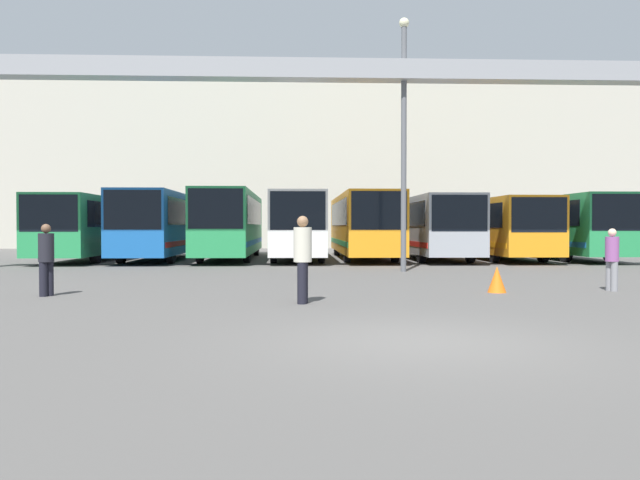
{
  "coord_description": "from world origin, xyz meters",
  "views": [
    {
      "loc": [
        -1.8,
        -8.74,
        1.64
      ],
      "look_at": [
        -0.76,
        16.75,
        1.08
      ],
      "focal_mm": 35.0,
      "sensor_mm": 36.0,
      "label": 1
    }
  ],
  "objects_px": {
    "bus_slot_0": "(93,224)",
    "traffic_cone": "(497,279)",
    "bus_slot_2": "(231,221)",
    "bus_slot_3": "(297,223)",
    "bus_slot_7": "(557,224)",
    "pedestrian_far_center": "(612,258)",
    "bus_slot_1": "(160,222)",
    "pedestrian_mid_left": "(303,257)",
    "bus_slot_5": "(432,224)",
    "lamp_post": "(404,135)",
    "bus_slot_4": "(363,223)",
    "bus_slot_6": "(498,225)",
    "pedestrian_near_left": "(46,258)"
  },
  "relations": [
    {
      "from": "bus_slot_5",
      "to": "pedestrian_mid_left",
      "type": "distance_m",
      "value": 18.76
    },
    {
      "from": "bus_slot_2",
      "to": "bus_slot_4",
      "type": "bearing_deg",
      "value": -0.42
    },
    {
      "from": "bus_slot_0",
      "to": "pedestrian_mid_left",
      "type": "bearing_deg",
      "value": -60.47
    },
    {
      "from": "bus_slot_5",
      "to": "pedestrian_far_center",
      "type": "bearing_deg",
      "value": -85.44
    },
    {
      "from": "bus_slot_1",
      "to": "bus_slot_3",
      "type": "height_order",
      "value": "bus_slot_1"
    },
    {
      "from": "lamp_post",
      "to": "traffic_cone",
      "type": "bearing_deg",
      "value": -81.63
    },
    {
      "from": "bus_slot_1",
      "to": "bus_slot_7",
      "type": "bearing_deg",
      "value": 2.48
    },
    {
      "from": "bus_slot_0",
      "to": "bus_slot_3",
      "type": "relative_size",
      "value": 1.01
    },
    {
      "from": "traffic_cone",
      "to": "bus_slot_2",
      "type": "bearing_deg",
      "value": 116.57
    },
    {
      "from": "bus_slot_5",
      "to": "bus_slot_6",
      "type": "bearing_deg",
      "value": 1.24
    },
    {
      "from": "bus_slot_0",
      "to": "bus_slot_3",
      "type": "xyz_separation_m",
      "value": [
        10.03,
        -0.03,
        0.09
      ]
    },
    {
      "from": "pedestrian_far_center",
      "to": "traffic_cone",
      "type": "bearing_deg",
      "value": 72.58
    },
    {
      "from": "bus_slot_0",
      "to": "lamp_post",
      "type": "bearing_deg",
      "value": -31.62
    },
    {
      "from": "bus_slot_1",
      "to": "pedestrian_mid_left",
      "type": "xyz_separation_m",
      "value": [
        6.73,
        -17.44,
        -0.87
      ]
    },
    {
      "from": "bus_slot_3",
      "to": "pedestrian_far_center",
      "type": "relative_size",
      "value": 6.91
    },
    {
      "from": "bus_slot_7",
      "to": "lamp_post",
      "type": "xyz_separation_m",
      "value": [
        -9.56,
        -9.06,
        3.16
      ]
    },
    {
      "from": "bus_slot_4",
      "to": "bus_slot_5",
      "type": "distance_m",
      "value": 3.46
    },
    {
      "from": "pedestrian_far_center",
      "to": "bus_slot_6",
      "type": "bearing_deg",
      "value": -29.52
    },
    {
      "from": "bus_slot_1",
      "to": "pedestrian_mid_left",
      "type": "bearing_deg",
      "value": -68.9
    },
    {
      "from": "bus_slot_2",
      "to": "bus_slot_5",
      "type": "height_order",
      "value": "bus_slot_2"
    },
    {
      "from": "bus_slot_0",
      "to": "bus_slot_4",
      "type": "distance_m",
      "value": 13.4
    },
    {
      "from": "bus_slot_4",
      "to": "bus_slot_6",
      "type": "height_order",
      "value": "bus_slot_4"
    },
    {
      "from": "bus_slot_0",
      "to": "lamp_post",
      "type": "xyz_separation_m",
      "value": [
        13.86,
        -8.53,
        3.2
      ]
    },
    {
      "from": "bus_slot_0",
      "to": "bus_slot_3",
      "type": "distance_m",
      "value": 10.03
    },
    {
      "from": "bus_slot_3",
      "to": "traffic_cone",
      "type": "height_order",
      "value": "bus_slot_3"
    },
    {
      "from": "bus_slot_2",
      "to": "traffic_cone",
      "type": "relative_size",
      "value": 19.1
    },
    {
      "from": "bus_slot_1",
      "to": "traffic_cone",
      "type": "bearing_deg",
      "value": -53.11
    },
    {
      "from": "bus_slot_5",
      "to": "traffic_cone",
      "type": "bearing_deg",
      "value": -96.63
    },
    {
      "from": "bus_slot_4",
      "to": "bus_slot_6",
      "type": "xyz_separation_m",
      "value": [
        6.69,
        -0.83,
        -0.13
      ]
    },
    {
      "from": "bus_slot_4",
      "to": "pedestrian_far_center",
      "type": "xyz_separation_m",
      "value": [
        4.56,
        -16.19,
        -1.0
      ]
    },
    {
      "from": "bus_slot_7",
      "to": "pedestrian_mid_left",
      "type": "distance_m",
      "value": 22.67
    },
    {
      "from": "bus_slot_2",
      "to": "pedestrian_mid_left",
      "type": "relative_size",
      "value": 6.66
    },
    {
      "from": "bus_slot_3",
      "to": "pedestrian_far_center",
      "type": "bearing_deg",
      "value": -62.98
    },
    {
      "from": "bus_slot_2",
      "to": "lamp_post",
      "type": "xyz_separation_m",
      "value": [
        7.17,
        -9.22,
        3.05
      ]
    },
    {
      "from": "pedestrian_near_left",
      "to": "traffic_cone",
      "type": "height_order",
      "value": "pedestrian_near_left"
    },
    {
      "from": "bus_slot_3",
      "to": "bus_slot_4",
      "type": "height_order",
      "value": "bus_slot_4"
    },
    {
      "from": "pedestrian_near_left",
      "to": "lamp_post",
      "type": "distance_m",
      "value": 13.04
    },
    {
      "from": "bus_slot_7",
      "to": "bus_slot_6",
      "type": "bearing_deg",
      "value": -167.98
    },
    {
      "from": "bus_slot_6",
      "to": "lamp_post",
      "type": "distance_m",
      "value": 10.9
    },
    {
      "from": "bus_slot_1",
      "to": "bus_slot_0",
      "type": "bearing_deg",
      "value": 174.18
    },
    {
      "from": "pedestrian_mid_left",
      "to": "pedestrian_near_left",
      "type": "bearing_deg",
      "value": 84.32
    },
    {
      "from": "bus_slot_0",
      "to": "bus_slot_2",
      "type": "xyz_separation_m",
      "value": [
        6.69,
        0.69,
        0.15
      ]
    },
    {
      "from": "traffic_cone",
      "to": "lamp_post",
      "type": "relative_size",
      "value": 0.07
    },
    {
      "from": "bus_slot_0",
      "to": "traffic_cone",
      "type": "height_order",
      "value": "bus_slot_0"
    },
    {
      "from": "bus_slot_3",
      "to": "bus_slot_7",
      "type": "relative_size",
      "value": 0.91
    },
    {
      "from": "bus_slot_1",
      "to": "bus_slot_6",
      "type": "relative_size",
      "value": 0.97
    },
    {
      "from": "bus_slot_2",
      "to": "lamp_post",
      "type": "height_order",
      "value": "lamp_post"
    },
    {
      "from": "bus_slot_6",
      "to": "traffic_cone",
      "type": "bearing_deg",
      "value": -108.28
    },
    {
      "from": "bus_slot_6",
      "to": "pedestrian_far_center",
      "type": "distance_m",
      "value": 15.53
    },
    {
      "from": "bus_slot_4",
      "to": "pedestrian_near_left",
      "type": "height_order",
      "value": "bus_slot_4"
    }
  ]
}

